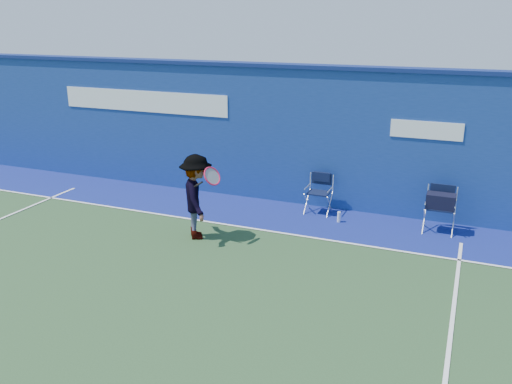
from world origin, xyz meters
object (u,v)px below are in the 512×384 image
at_px(water_bottle, 339,217).
at_px(tennis_player, 197,197).
at_px(directors_chair_left, 319,200).
at_px(directors_chair_right, 440,214).

distance_m(water_bottle, tennis_player, 3.01).
bearing_deg(water_bottle, directors_chair_left, 144.74).
bearing_deg(tennis_player, directors_chair_right, 25.41).
bearing_deg(directors_chair_left, water_bottle, -35.26).
xyz_separation_m(water_bottle, tennis_player, (-2.32, -1.79, 0.70)).
bearing_deg(directors_chair_left, tennis_player, -129.11).
bearing_deg(directors_chair_left, directors_chair_right, -3.59).
distance_m(directors_chair_left, water_bottle, 0.70).
xyz_separation_m(directors_chair_left, water_bottle, (0.55, -0.39, -0.17)).
relative_size(water_bottle, tennis_player, 0.14).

